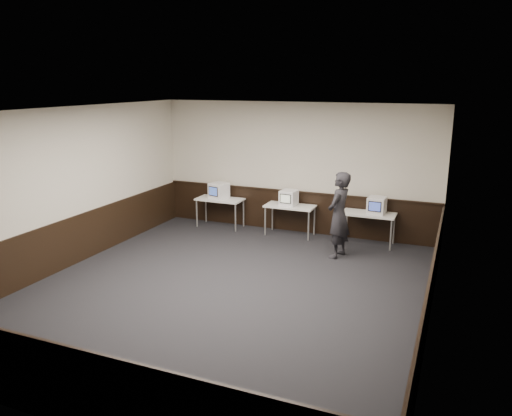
{
  "coord_description": "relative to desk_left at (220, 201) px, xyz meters",
  "views": [
    {
      "loc": [
        3.72,
        -7.56,
        3.69
      ],
      "look_at": [
        -0.07,
        1.6,
        1.15
      ],
      "focal_mm": 35.0,
      "sensor_mm": 36.0,
      "label": 1
    }
  ],
  "objects": [
    {
      "name": "wainscot_rail",
      "position": [
        1.9,
        0.36,
        0.34
      ],
      "size": [
        6.98,
        0.06,
        0.04
      ],
      "primitive_type": "cube",
      "color": "black",
      "rests_on": "wainscot_back"
    },
    {
      "name": "emac_right",
      "position": [
        3.96,
        0.0,
        0.27
      ],
      "size": [
        0.41,
        0.44,
        0.39
      ],
      "rotation": [
        0.0,
        0.0,
        -0.06
      ],
      "color": "white",
      "rests_on": "desk_right"
    },
    {
      "name": "emac_center",
      "position": [
        1.87,
        -0.02,
        0.26
      ],
      "size": [
        0.41,
        0.43,
        0.38
      ],
      "rotation": [
        0.0,
        0.0,
        -0.08
      ],
      "color": "white",
      "rests_on": "desk_center"
    },
    {
      "name": "ceiling",
      "position": [
        1.9,
        -3.6,
        2.52
      ],
      "size": [
        8.0,
        8.0,
        0.0
      ],
      "primitive_type": "plane",
      "rotation": [
        3.14,
        0.0,
        0.0
      ],
      "color": "white",
      "rests_on": "back_wall"
    },
    {
      "name": "wainscot_back",
      "position": [
        1.9,
        0.38,
        -0.18
      ],
      "size": [
        6.98,
        0.04,
        1.0
      ],
      "primitive_type": "cube",
      "color": "black",
      "rests_on": "back_wall"
    },
    {
      "name": "desk_center",
      "position": [
        1.9,
        0.0,
        0.0
      ],
      "size": [
        1.2,
        0.6,
        0.75
      ],
      "color": "silver",
      "rests_on": "ground"
    },
    {
      "name": "wainscot_right",
      "position": [
        5.38,
        -3.6,
        -0.18
      ],
      "size": [
        0.04,
        7.98,
        1.0
      ],
      "primitive_type": "cube",
      "color": "black",
      "rests_on": "right_wall"
    },
    {
      "name": "desk_left",
      "position": [
        0.0,
        0.0,
        0.0
      ],
      "size": [
        1.2,
        0.6,
        0.75
      ],
      "color": "silver",
      "rests_on": "ground"
    },
    {
      "name": "wainscot_left",
      "position": [
        -1.58,
        -3.6,
        -0.18
      ],
      "size": [
        0.04,
        7.98,
        1.0
      ],
      "primitive_type": "cube",
      "color": "black",
      "rests_on": "left_wall"
    },
    {
      "name": "floor",
      "position": [
        1.9,
        -3.6,
        -0.68
      ],
      "size": [
        8.0,
        8.0,
        0.0
      ],
      "primitive_type": "plane",
      "color": "black",
      "rests_on": "ground"
    },
    {
      "name": "left_wall",
      "position": [
        -1.6,
        -3.6,
        0.92
      ],
      "size": [
        0.0,
        8.0,
        8.0
      ],
      "primitive_type": "plane",
      "rotation": [
        1.57,
        0.0,
        1.57
      ],
      "color": "beige",
      "rests_on": "ground"
    },
    {
      "name": "front_wall",
      "position": [
        1.9,
        -7.6,
        0.92
      ],
      "size": [
        7.0,
        0.0,
        7.0
      ],
      "primitive_type": "plane",
      "rotation": [
        -1.57,
        0.0,
        0.0
      ],
      "color": "beige",
      "rests_on": "ground"
    },
    {
      "name": "desk_right",
      "position": [
        3.8,
        0.0,
        0.0
      ],
      "size": [
        1.2,
        0.6,
        0.75
      ],
      "color": "silver",
      "rests_on": "ground"
    },
    {
      "name": "back_wall",
      "position": [
        1.9,
        0.4,
        0.92
      ],
      "size": [
        7.0,
        0.0,
        7.0
      ],
      "primitive_type": "plane",
      "rotation": [
        1.57,
        0.0,
        0.0
      ],
      "color": "beige",
      "rests_on": "ground"
    },
    {
      "name": "right_wall",
      "position": [
        5.4,
        -3.6,
        0.92
      ],
      "size": [
        0.0,
        8.0,
        8.0
      ],
      "primitive_type": "plane",
      "rotation": [
        1.57,
        0.0,
        -1.57
      ],
      "color": "beige",
      "rests_on": "ground"
    },
    {
      "name": "person",
      "position": [
        3.35,
        -1.08,
        0.25
      ],
      "size": [
        0.58,
        0.75,
        1.85
      ],
      "primitive_type": "imported",
      "rotation": [
        0.0,
        0.0,
        -1.78
      ],
      "color": "black",
      "rests_on": "ground"
    },
    {
      "name": "emac_left",
      "position": [
        -0.03,
        0.0,
        0.27
      ],
      "size": [
        0.5,
        0.52,
        0.4
      ],
      "rotation": [
        0.0,
        0.0,
        -0.27
      ],
      "color": "white",
      "rests_on": "desk_left"
    },
    {
      "name": "wainscot_front",
      "position": [
        1.9,
        -7.58,
        -0.18
      ],
      "size": [
        6.98,
        0.04,
        1.0
      ],
      "primitive_type": "cube",
      "color": "black",
      "rests_on": "front_wall"
    }
  ]
}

